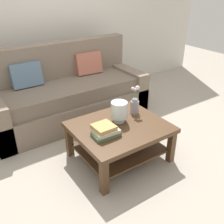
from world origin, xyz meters
TOP-DOWN VIEW (x-y plane):
  - ground_plane at (0.00, 0.00)m, footprint 10.00×10.00m
  - back_wall at (0.00, 1.65)m, footprint 6.40×0.12m
  - couch at (-0.14, 0.83)m, footprint 2.23×0.90m
  - coffee_table at (-0.09, -0.41)m, footprint 1.00×0.86m
  - book_stack_main at (-0.33, -0.50)m, footprint 0.28×0.22m
  - glass_hurricane_vase at (-0.05, -0.34)m, footprint 0.18×0.18m
  - flower_pitcher at (0.22, -0.27)m, footprint 0.10×0.10m

SIDE VIEW (x-z plane):
  - ground_plane at x=0.00m, z-range 0.00..0.00m
  - coffee_table at x=-0.09m, z-range 0.09..0.53m
  - couch at x=-0.14m, z-range -0.17..0.89m
  - book_stack_main at x=-0.33m, z-range 0.43..0.55m
  - flower_pitcher at x=0.22m, z-range 0.38..0.72m
  - glass_hurricane_vase at x=-0.05m, z-range 0.46..0.70m
  - back_wall at x=0.00m, z-range 0.00..2.70m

